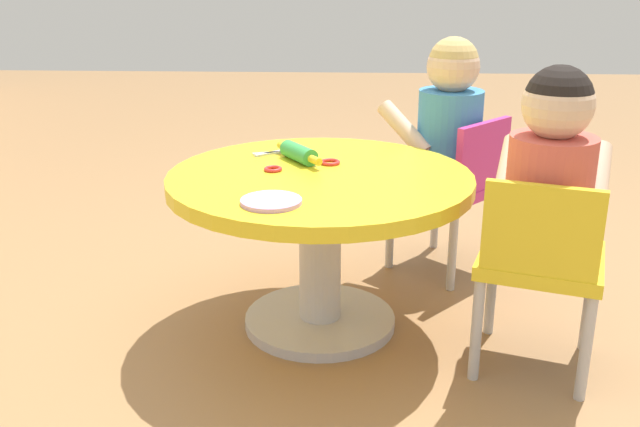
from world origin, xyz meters
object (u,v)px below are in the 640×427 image
(child_chair_left, at_px, (540,262))
(seated_child_right, at_px, (449,117))
(seated_child_left, at_px, (551,171))
(craft_table, at_px, (320,214))
(child_chair_right, at_px, (455,185))
(craft_scissors, at_px, (281,152))
(rolling_pin, at_px, (299,153))

(child_chair_left, relative_size, seated_child_right, 1.05)
(seated_child_left, bearing_deg, craft_table, 72.28)
(child_chair_right, distance_m, seated_child_right, 0.23)
(child_chair_left, height_order, seated_child_right, seated_child_right)
(craft_scissors, bearing_deg, seated_child_right, -66.87)
(child_chair_right, relative_size, craft_scissors, 3.78)
(craft_scissors, bearing_deg, child_chair_left, -122.62)
(child_chair_right, bearing_deg, seated_child_left, -166.82)
(craft_table, relative_size, seated_child_left, 1.65)
(rolling_pin, relative_size, craft_scissors, 1.44)
(child_chair_left, height_order, child_chair_right, same)
(seated_child_left, relative_size, rolling_pin, 2.50)
(craft_table, relative_size, craft_scissors, 5.94)
(rolling_pin, bearing_deg, craft_table, -151.53)
(child_chair_right, height_order, seated_child_right, seated_child_right)
(child_chair_left, bearing_deg, craft_scissors, 57.38)
(craft_table, xyz_separation_m, craft_scissors, (0.22, 0.13, 0.12))
(craft_table, xyz_separation_m, rolling_pin, (0.12, 0.07, 0.14))
(child_chair_left, height_order, rolling_pin, child_chair_left)
(child_chair_right, bearing_deg, seated_child_right, 47.54)
(child_chair_left, distance_m, child_chair_right, 0.65)
(child_chair_left, height_order, seated_child_left, seated_child_left)
(seated_child_left, xyz_separation_m, child_chair_right, (0.60, 0.14, -0.23))
(seated_child_right, bearing_deg, child_chair_left, -166.68)
(craft_table, height_order, rolling_pin, rolling_pin)
(seated_child_left, bearing_deg, child_chair_left, 161.78)
(child_chair_left, bearing_deg, seated_child_right, 13.32)
(child_chair_left, distance_m, seated_child_right, 0.72)
(craft_table, xyz_separation_m, child_chair_right, (0.42, -0.43, -0.04))
(child_chair_left, bearing_deg, seated_child_left, -18.22)
(seated_child_right, bearing_deg, child_chair_right, -132.46)
(seated_child_right, bearing_deg, seated_child_left, -164.85)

